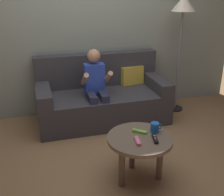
{
  "coord_description": "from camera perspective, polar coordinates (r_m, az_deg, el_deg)",
  "views": [
    {
      "loc": [
        -0.75,
        -2.42,
        1.77
      ],
      "look_at": [
        0.04,
        0.4,
        0.58
      ],
      "focal_mm": 45.38,
      "sensor_mm": 36.0,
      "label": 1
    }
  ],
  "objects": [
    {
      "name": "game_remote_lime_center",
      "position": [
        2.7,
        5.56,
        -6.73
      ],
      "size": [
        0.13,
        0.12,
        0.03
      ],
      "color": "#72C638",
      "rests_on": "coffee_table"
    },
    {
      "name": "wall_back",
      "position": [
        4.0,
        -4.93,
        14.56
      ],
      "size": [
        4.53,
        0.05,
        2.5
      ],
      "primitive_type": "cube",
      "color": "gray",
      "rests_on": "ground"
    },
    {
      "name": "person_seated_on_couch",
      "position": [
        3.6,
        -3.26,
        2.59
      ],
      "size": [
        0.36,
        0.44,
        1.01
      ],
      "color": "#282D47",
      "rests_on": "ground"
    },
    {
      "name": "coffee_mug",
      "position": [
        2.72,
        8.66,
        -5.87
      ],
      "size": [
        0.12,
        0.08,
        0.09
      ],
      "color": "#1959B2",
      "rests_on": "coffee_table"
    },
    {
      "name": "game_remote_black_far_corner",
      "position": [
        2.6,
        8.67,
        -8.17
      ],
      "size": [
        0.06,
        0.14,
        0.03
      ],
      "color": "black",
      "rests_on": "coffee_table"
    },
    {
      "name": "couch",
      "position": [
        3.89,
        -2.01,
        -0.09
      ],
      "size": [
        1.73,
        0.8,
        0.87
      ],
      "color": "#38383D",
      "rests_on": "ground"
    },
    {
      "name": "game_remote_pink_near_edge",
      "position": [
        2.55,
        5.17,
        -8.59
      ],
      "size": [
        0.06,
        0.14,
        0.03
      ],
      "color": "pink",
      "rests_on": "coffee_table"
    },
    {
      "name": "ground_plane",
      "position": [
        3.09,
        1.29,
        -12.86
      ],
      "size": [
        9.05,
        9.05,
        0.0
      ],
      "primitive_type": "plane",
      "color": "olive"
    },
    {
      "name": "floor_lamp",
      "position": [
        4.05,
        14.11,
        16.34
      ],
      "size": [
        0.32,
        0.32,
        1.63
      ],
      "color": "black",
      "rests_on": "ground"
    },
    {
      "name": "coffee_table",
      "position": [
        2.68,
        5.53,
        -9.21
      ],
      "size": [
        0.61,
        0.61,
        0.46
      ],
      "color": "brown",
      "rests_on": "ground"
    }
  ]
}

